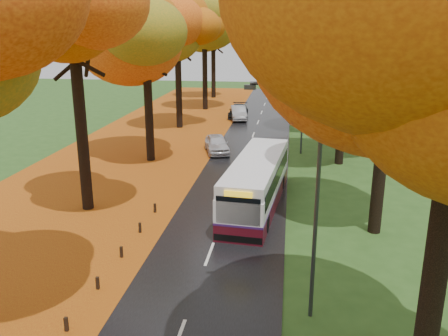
% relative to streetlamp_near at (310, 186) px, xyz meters
% --- Properties ---
extents(road, '(6.50, 90.00, 0.04)m').
position_rel_streetlamp_near_xyz_m(road, '(-3.95, 17.00, -4.69)').
color(road, black).
rests_on(road, ground).
extents(centre_line, '(0.12, 90.00, 0.01)m').
position_rel_streetlamp_near_xyz_m(centre_line, '(-3.95, 17.00, -4.67)').
color(centre_line, silver).
rests_on(centre_line, road).
extents(leaf_verge, '(12.00, 90.00, 0.02)m').
position_rel_streetlamp_near_xyz_m(leaf_verge, '(-12.95, 17.00, -4.70)').
color(leaf_verge, maroon).
rests_on(leaf_verge, ground).
extents(leaf_drift, '(0.90, 90.00, 0.01)m').
position_rel_streetlamp_near_xyz_m(leaf_drift, '(-7.00, 17.00, -4.67)').
color(leaf_drift, '#B36E12').
rests_on(leaf_drift, road).
extents(trees_left, '(9.20, 74.00, 13.88)m').
position_rel_streetlamp_near_xyz_m(trees_left, '(-11.13, 19.06, 4.82)').
color(trees_left, black).
rests_on(trees_left, ground).
extents(trees_right, '(9.30, 74.20, 13.96)m').
position_rel_streetlamp_near_xyz_m(trees_right, '(3.24, 18.91, 4.98)').
color(trees_right, black).
rests_on(trees_right, ground).
extents(streetlamp_near, '(2.45, 0.18, 8.00)m').
position_rel_streetlamp_near_xyz_m(streetlamp_near, '(0.00, 0.00, 0.00)').
color(streetlamp_near, '#333538').
rests_on(streetlamp_near, ground).
extents(streetlamp_mid, '(2.45, 0.18, 8.00)m').
position_rel_streetlamp_near_xyz_m(streetlamp_mid, '(0.00, 22.00, 0.00)').
color(streetlamp_mid, '#333538').
rests_on(streetlamp_mid, ground).
extents(streetlamp_far, '(2.45, 0.18, 8.00)m').
position_rel_streetlamp_near_xyz_m(streetlamp_far, '(0.00, 44.00, 0.00)').
color(streetlamp_far, '#333538').
rests_on(streetlamp_far, ground).
extents(bus, '(3.27, 10.33, 2.67)m').
position_rel_streetlamp_near_xyz_m(bus, '(-2.36, 10.12, -3.27)').
color(bus, '#470B15').
rests_on(bus, road).
extents(car_white, '(2.73, 4.40, 1.40)m').
position_rel_streetlamp_near_xyz_m(car_white, '(-6.30, 21.29, -3.98)').
color(car_white, silver).
rests_on(car_white, road).
extents(car_silver, '(2.32, 4.53, 1.42)m').
position_rel_streetlamp_near_xyz_m(car_silver, '(-6.14, 35.27, -3.96)').
color(car_silver, '#96999D').
rests_on(car_silver, road).
extents(car_dark, '(1.96, 4.71, 1.36)m').
position_rel_streetlamp_near_xyz_m(car_dark, '(-6.30, 36.61, -3.99)').
color(car_dark, black).
rests_on(car_dark, road).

